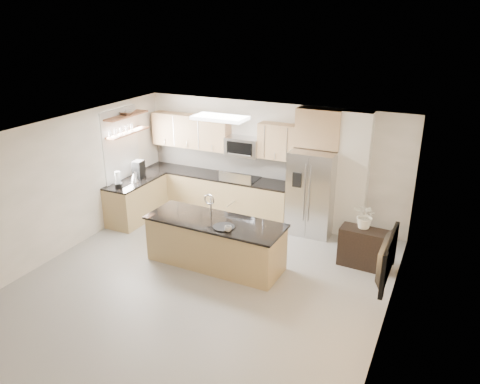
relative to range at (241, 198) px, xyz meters
The scene contains 27 objects.
floor 3.02m from the range, 78.39° to the right, with size 6.50×6.50×0.00m, color gray.
ceiling 3.66m from the range, 78.39° to the right, with size 6.00×6.50×0.02m, color silver.
wall_back 1.07m from the range, 28.76° to the left, with size 6.00×0.02×2.60m, color white.
wall_front 6.25m from the range, 84.45° to the right, with size 6.00×0.02×2.60m, color white.
wall_left 3.87m from the range, 129.41° to the right, with size 0.02×6.50×2.60m, color white.
wall_right 4.71m from the range, 39.05° to the right, with size 0.02×6.50×2.60m, color white.
back_counter 0.63m from the range, behind, with size 3.55×0.66×1.44m.
left_counter 2.33m from the range, 152.71° to the right, with size 0.66×1.50×0.92m.
range is the anchor object (origin of this frame).
upper_cabinets 1.53m from the range, 166.83° to the left, with size 3.50×0.33×0.75m.
microwave 1.16m from the range, 90.00° to the left, with size 0.76×0.40×0.40m.
refrigerator 1.71m from the range, ahead, with size 0.92×0.78×1.78m.
partition_column 2.56m from the range, ahead, with size 0.60×0.30×2.60m, color silver.
window 2.86m from the range, 155.75° to the right, with size 0.04×1.15×1.65m.
shelf_lower 2.86m from the range, 156.67° to the right, with size 0.30×1.20×0.04m, color #965F3C.
shelf_upper 3.07m from the range, 156.67° to the right, with size 0.30×1.20×0.04m, color #965F3C.
ceiling_fixture 2.48m from the range, 81.39° to the right, with size 1.00×0.50×0.06m, color white.
island 2.19m from the range, 77.03° to the right, with size 2.56×0.99×1.30m.
credenza 3.17m from the range, 19.37° to the right, with size 0.92×0.38×0.73m, color black.
cup 2.63m from the range, 69.58° to the right, with size 0.13×0.13×0.10m, color silver.
platter 2.48m from the range, 71.77° to the right, with size 0.38×0.38×0.02m, color black.
blender 2.70m from the range, 142.14° to the right, with size 0.16×0.16×0.36m.
kettle 2.39m from the range, 150.39° to the right, with size 0.18×0.18×0.23m.
coffee_maker 2.36m from the range, 157.03° to the right, with size 0.22×0.27×0.38m.
bowl 3.10m from the range, 157.14° to the right, with size 0.38×0.38×0.09m, color silver.
flower_vase 3.15m from the range, 18.43° to the right, with size 0.63×0.55×0.70m, color silver.
television 4.78m from the range, 41.64° to the right, with size 1.08×0.14×0.62m, color black.
Camera 1 is at (3.55, -5.92, 4.37)m, focal length 35.00 mm.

